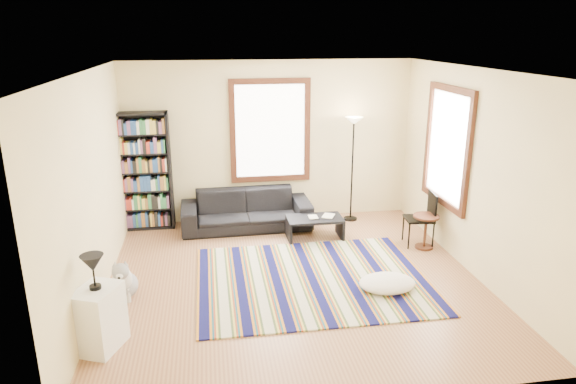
{
  "coord_description": "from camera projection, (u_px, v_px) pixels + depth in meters",
  "views": [
    {
      "loc": [
        -1.08,
        -6.27,
        3.25
      ],
      "look_at": [
        0.0,
        0.5,
        1.1
      ],
      "focal_mm": 32.0,
      "sensor_mm": 36.0,
      "label": 1
    }
  ],
  "objects": [
    {
      "name": "table_lamp",
      "position": [
        93.0,
        272.0,
        5.26
      ],
      "size": [
        0.27,
        0.27,
        0.38
      ],
      "primitive_type": null,
      "rotation": [
        0.0,
        0.0,
        -0.12
      ],
      "color": "black",
      "rests_on": "white_cabinet"
    },
    {
      "name": "book_b",
      "position": [
        323.0,
        215.0,
        8.4
      ],
      "size": [
        0.27,
        0.3,
        0.02
      ],
      "primitive_type": "imported",
      "rotation": [
        0.0,
        0.0,
        -0.48
      ],
      "color": "beige",
      "rests_on": "coffee_table"
    },
    {
      "name": "floor",
      "position": [
        294.0,
        282.0,
        7.05
      ],
      "size": [
        5.0,
        5.0,
        0.1
      ],
      "primitive_type": "cube",
      "color": "#A3744A",
      "rests_on": "ground"
    },
    {
      "name": "wall_back",
      "position": [
        270.0,
        141.0,
        9.02
      ],
      "size": [
        5.0,
        0.1,
        2.8
      ],
      "primitive_type": "cube",
      "color": "#CEBE8B",
      "rests_on": "floor"
    },
    {
      "name": "folding_chair",
      "position": [
        419.0,
        219.0,
        8.07
      ],
      "size": [
        0.46,
        0.45,
        0.86
      ],
      "primitive_type": "cube",
      "rotation": [
        0.0,
        0.0,
        -0.12
      ],
      "color": "black",
      "rests_on": "floor"
    },
    {
      "name": "coffee_table",
      "position": [
        315.0,
        228.0,
        8.38
      ],
      "size": [
        0.99,
        0.69,
        0.36
      ],
      "primitive_type": "cube",
      "rotation": [
        0.0,
        0.0,
        0.23
      ],
      "color": "black",
      "rests_on": "floor"
    },
    {
      "name": "wall_left",
      "position": [
        88.0,
        190.0,
        6.24
      ],
      "size": [
        0.1,
        5.0,
        2.8
      ],
      "primitive_type": "cube",
      "color": "#CEBE8B",
      "rests_on": "floor"
    },
    {
      "name": "side_table",
      "position": [
        425.0,
        232.0,
        7.98
      ],
      "size": [
        0.48,
        0.48,
        0.54
      ],
      "primitive_type": "cylinder",
      "rotation": [
        0.0,
        0.0,
        0.23
      ],
      "color": "#482712",
      "rests_on": "floor"
    },
    {
      "name": "sofa",
      "position": [
        246.0,
        210.0,
        8.8
      ],
      "size": [
        0.91,
        2.22,
        0.64
      ],
      "primitive_type": "imported",
      "rotation": [
        0.0,
        0.0,
        0.02
      ],
      "color": "black",
      "rests_on": "floor"
    },
    {
      "name": "floor_lamp",
      "position": [
        352.0,
        170.0,
        9.0
      ],
      "size": [
        0.4,
        0.4,
        1.86
      ],
      "primitive_type": null,
      "rotation": [
        0.0,
        0.0,
        -0.43
      ],
      "color": "black",
      "rests_on": "floor"
    },
    {
      "name": "window_right",
      "position": [
        447.0,
        147.0,
        7.68
      ],
      "size": [
        0.06,
        1.2,
        1.6
      ],
      "primitive_type": "cube",
      "color": "white",
      "rests_on": "wall_right"
    },
    {
      "name": "wall_front",
      "position": [
        346.0,
        267.0,
        4.22
      ],
      "size": [
        5.0,
        0.1,
        2.8
      ],
      "primitive_type": "cube",
      "color": "#CEBE8B",
      "rests_on": "floor"
    },
    {
      "name": "window_back",
      "position": [
        270.0,
        131.0,
        8.89
      ],
      "size": [
        1.2,
        0.06,
        1.6
      ],
      "primitive_type": "cube",
      "color": "white",
      "rests_on": "wall_back"
    },
    {
      "name": "floor_cushion",
      "position": [
        387.0,
        283.0,
        6.73
      ],
      "size": [
        0.79,
        0.62,
        0.19
      ],
      "primitive_type": "ellipsoid",
      "rotation": [
        0.0,
        0.0,
        0.08
      ],
      "color": "silver",
      "rests_on": "floor"
    },
    {
      "name": "wall_right",
      "position": [
        478.0,
        173.0,
        7.0
      ],
      "size": [
        0.1,
        5.0,
        2.8
      ],
      "primitive_type": "cube",
      "color": "#CEBE8B",
      "rests_on": "floor"
    },
    {
      "name": "book_a",
      "position": [
        309.0,
        217.0,
        8.31
      ],
      "size": [
        0.15,
        0.2,
        0.02
      ],
      "primitive_type": "imported",
      "rotation": [
        0.0,
        0.0,
        -0.02
      ],
      "color": "beige",
      "rests_on": "coffee_table"
    },
    {
      "name": "rug",
      "position": [
        312.0,
        279.0,
        7.02
      ],
      "size": [
        3.1,
        2.48,
        0.02
      ],
      "primitive_type": "cube",
      "color": "#0D0E44",
      "rests_on": "floor"
    },
    {
      "name": "ceiling",
      "position": [
        294.0,
        66.0,
        6.19
      ],
      "size": [
        5.0,
        5.0,
        0.1
      ],
      "primitive_type": "cube",
      "color": "white",
      "rests_on": "floor"
    },
    {
      "name": "bookshelf",
      "position": [
        144.0,
        172.0,
        8.6
      ],
      "size": [
        0.9,
        0.3,
        2.0
      ],
      "primitive_type": "cube",
      "color": "black",
      "rests_on": "floor"
    },
    {
      "name": "white_cabinet",
      "position": [
        99.0,
        318.0,
        5.42
      ],
      "size": [
        0.54,
        0.61,
        0.7
      ],
      "primitive_type": "cube",
      "rotation": [
        0.0,
        0.0,
        -0.4
      ],
      "color": "white",
      "rests_on": "floor"
    },
    {
      "name": "dog",
      "position": [
        124.0,
        277.0,
        6.5
      ],
      "size": [
        0.39,
        0.54,
        0.54
      ],
      "primitive_type": null,
      "rotation": [
        0.0,
        0.0,
        0.02
      ],
      "color": "#A9A9A9",
      "rests_on": "floor"
    }
  ]
}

